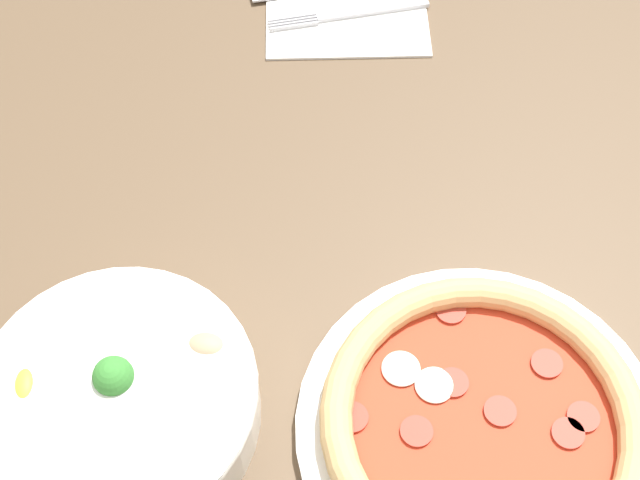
% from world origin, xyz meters
% --- Properties ---
extents(pizza, '(0.30, 0.30, 0.04)m').
position_xyz_m(pizza, '(0.02, -0.04, 0.80)').
color(pizza, white).
rests_on(pizza, dining_table).
extents(bowl, '(0.22, 0.22, 0.07)m').
position_xyz_m(bowl, '(0.07, 0.24, 0.81)').
color(bowl, white).
rests_on(bowl, dining_table).
extents(napkin, '(0.19, 0.19, 0.00)m').
position_xyz_m(napkin, '(0.53, -0.01, 0.78)').
color(napkin, white).
rests_on(napkin, dining_table).
extents(fork, '(0.02, 0.18, 0.00)m').
position_xyz_m(fork, '(0.50, -0.01, 0.78)').
color(fork, silver).
rests_on(fork, napkin).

